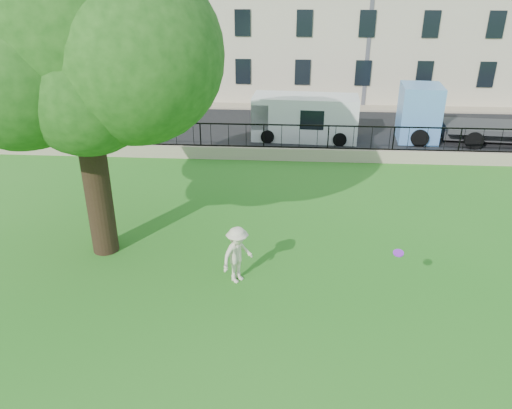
# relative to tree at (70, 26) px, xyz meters

# --- Properties ---
(ground) EXTENTS (120.00, 120.00, 0.00)m
(ground) POSITION_rel_tree_xyz_m (4.73, -3.19, -6.85)
(ground) COLOR #23771C
(ground) RESTS_ON ground
(retaining_wall) EXTENTS (50.00, 0.40, 0.60)m
(retaining_wall) POSITION_rel_tree_xyz_m (4.73, 8.81, -6.55)
(retaining_wall) COLOR tan
(retaining_wall) RESTS_ON ground
(iron_railing) EXTENTS (50.00, 0.05, 1.13)m
(iron_railing) POSITION_rel_tree_xyz_m (4.73, 8.81, -5.70)
(iron_railing) COLOR black
(iron_railing) RESTS_ON retaining_wall
(street) EXTENTS (60.00, 9.00, 0.01)m
(street) POSITION_rel_tree_xyz_m (4.73, 13.51, -6.84)
(street) COLOR black
(street) RESTS_ON ground
(sidewalk) EXTENTS (60.00, 1.40, 0.12)m
(sidewalk) POSITION_rel_tree_xyz_m (4.73, 18.71, -6.79)
(sidewalk) COLOR tan
(sidewalk) RESTS_ON ground
(tree) EXTENTS (8.22, 6.42, 10.27)m
(tree) POSITION_rel_tree_xyz_m (0.00, 0.00, 0.00)
(tree) COLOR black
(tree) RESTS_ON ground
(man) EXTENTS (1.20, 1.27, 1.73)m
(man) POSITION_rel_tree_xyz_m (4.55, -1.52, -5.99)
(man) COLOR beige
(man) RESTS_ON ground
(frisbee) EXTENTS (0.35, 0.35, 0.12)m
(frisbee) POSITION_rel_tree_xyz_m (8.73, -2.65, -5.09)
(frisbee) COLOR purple
(red_sedan) EXTENTS (4.92, 2.28, 1.56)m
(red_sedan) POSITION_rel_tree_xyz_m (-5.53, 11.21, -6.07)
(red_sedan) COLOR maroon
(red_sedan) RESTS_ON street
(white_van) EXTENTS (5.58, 2.47, 2.29)m
(white_van) POSITION_rel_tree_xyz_m (6.72, 12.21, -5.70)
(white_van) COLOR silver
(white_van) RESTS_ON street
(blue_truck) EXTENTS (7.06, 3.00, 2.89)m
(blue_truck) POSITION_rel_tree_xyz_m (15.08, 12.21, -5.41)
(blue_truck) COLOR #639EE9
(blue_truck) RESTS_ON street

